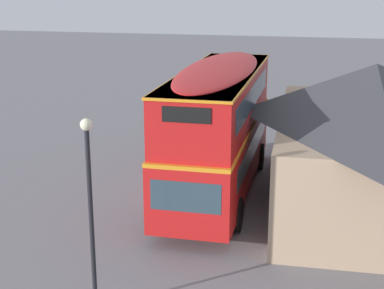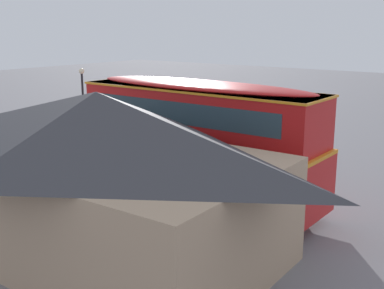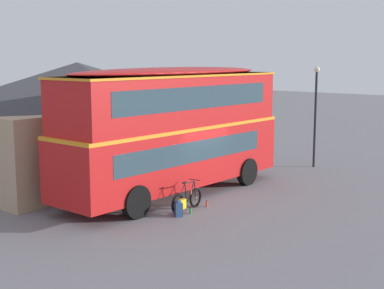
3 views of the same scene
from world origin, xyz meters
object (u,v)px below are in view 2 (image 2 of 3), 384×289
(touring_bicycle, at_px, (254,188))
(double_decker_bus, at_px, (198,137))
(backpack_on_ground, at_px, (270,192))
(water_bottle_red_squeeze, at_px, (238,189))
(water_bottle_green_metal, at_px, (260,193))
(street_lamp, at_px, (83,105))

(touring_bicycle, bearing_deg, double_decker_bus, 52.21)
(double_decker_bus, bearing_deg, backpack_on_ground, -135.35)
(double_decker_bus, height_order, water_bottle_red_squeeze, double_decker_bus)
(touring_bicycle, relative_size, backpack_on_ground, 3.23)
(double_decker_bus, bearing_deg, water_bottle_red_squeeze, -105.72)
(double_decker_bus, distance_m, water_bottle_green_metal, 3.67)
(water_bottle_red_squeeze, relative_size, street_lamp, 0.05)
(street_lamp, bearing_deg, water_bottle_green_metal, -175.99)
(water_bottle_red_squeeze, bearing_deg, water_bottle_green_metal, -174.31)
(double_decker_bus, relative_size, street_lamp, 2.13)
(backpack_on_ground, relative_size, water_bottle_red_squeeze, 2.35)
(touring_bicycle, height_order, street_lamp, street_lamp)
(double_decker_bus, relative_size, water_bottle_red_squeeze, 44.62)
(water_bottle_green_metal, relative_size, street_lamp, 0.04)
(double_decker_bus, relative_size, water_bottle_green_metal, 48.93)
(double_decker_bus, height_order, water_bottle_green_metal, double_decker_bus)
(double_decker_bus, height_order, street_lamp, double_decker_bus)
(water_bottle_red_squeeze, distance_m, street_lamp, 9.33)
(water_bottle_red_squeeze, xyz_separation_m, street_lamp, (8.88, 0.59, 2.81))
(backpack_on_ground, bearing_deg, double_decker_bus, 44.65)
(water_bottle_green_metal, height_order, street_lamp, street_lamp)
(backpack_on_ground, xyz_separation_m, street_lamp, (10.38, 0.60, 2.64))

